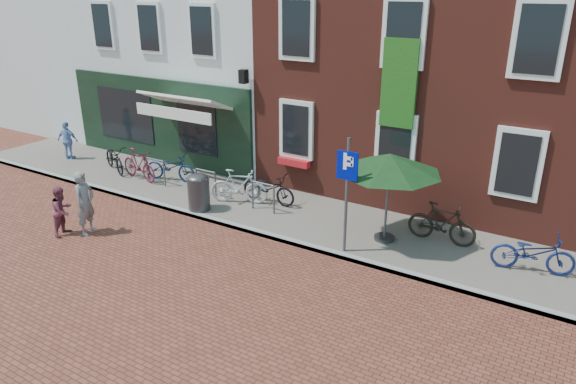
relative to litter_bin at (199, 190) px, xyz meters
The scene contains 18 objects.
ground 1.32m from the litter_bin, 19.34° to the right, with size 80.00×80.00×0.00m, color brown.
sidewalk 2.44m from the litter_bin, 28.51° to the left, with size 24.00×3.00×0.10m, color slate.
building_stucco 8.60m from the litter_bin, 120.68° to the left, with size 8.00×8.00×9.00m, color silver.
building_brick_mid 8.49m from the litter_bin, 65.14° to the left, with size 6.00×8.00×10.00m, color maroon.
filler_left 13.76m from the litter_bin, 149.91° to the left, with size 7.00×8.00×9.00m, color silver.
litter_bin is the anchor object (origin of this frame).
parking_sign 4.64m from the litter_bin, ahead, with size 0.50×0.08×2.73m.
parasol 5.35m from the litter_bin, 10.35° to the left, with size 2.45×2.45×2.29m.
woman 2.92m from the litter_bin, 122.37° to the right, with size 0.60×0.39×1.64m, color slate.
boy 3.46m from the litter_bin, 125.63° to the right, with size 0.62×0.48×1.27m, color brown.
cafe_person 7.02m from the litter_bin, behind, with size 0.79×0.33×1.35m, color #809DD1.
bicycle_0 4.63m from the litter_bin, 167.18° to the left, with size 0.59×1.69×0.89m, color black.
bicycle_1 3.32m from the litter_bin, 164.93° to the left, with size 0.46×1.64×0.99m, color #581929.
bicycle_2 2.65m from the litter_bin, 150.00° to the left, with size 0.59×1.69×0.89m, color #0E234E.
bicycle_3 1.17m from the litter_bin, 55.66° to the left, with size 0.46×1.64×0.99m, color #BBBBBE.
bicycle_4 1.96m from the litter_bin, 45.62° to the left, with size 0.59×1.69×0.89m, color black.
bicycle_5 6.44m from the litter_bin, 13.50° to the left, with size 0.46×1.64×0.99m, color black.
bicycle_6 8.42m from the litter_bin, ahead, with size 0.59×1.69×0.89m, color #121F50.
Camera 1 is at (8.03, -9.77, 5.88)m, focal length 32.86 mm.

